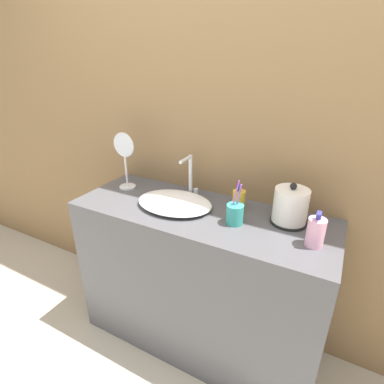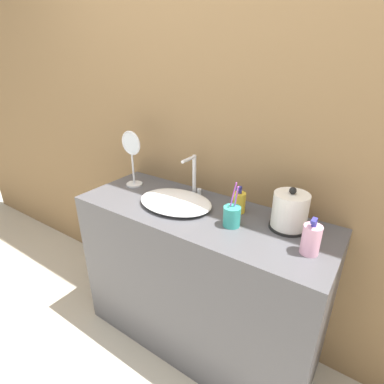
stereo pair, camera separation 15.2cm
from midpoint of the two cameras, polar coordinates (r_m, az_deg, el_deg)
ground_plane at (r=1.99m, az=-1.05°, el=-30.46°), size 12.00×12.00×0.00m
wall_back at (r=1.64m, az=9.55°, el=12.45°), size 6.00×0.04×2.60m
vanity_counter at (r=1.80m, az=3.71°, el=-16.57°), size 1.37×0.51×0.90m
sink_basin at (r=1.60m, az=-0.45°, el=-1.90°), size 0.41×0.31×0.04m
faucet at (r=1.68m, az=2.94°, el=3.37°), size 0.06×0.12×0.23m
electric_kettle at (r=1.46m, az=21.00°, el=-3.72°), size 0.17×0.17×0.21m
toothbrush_cup at (r=1.42m, az=10.67°, el=-4.57°), size 0.08×0.08×0.21m
lotion_bottle at (r=1.32m, az=24.89°, el=-8.27°), size 0.07×0.07×0.16m
shampoo_bottle at (r=1.55m, az=11.77°, el=-1.96°), size 0.06×0.06×0.14m
vanity_mirror at (r=1.82m, az=-9.04°, el=7.05°), size 0.15×0.10×0.34m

